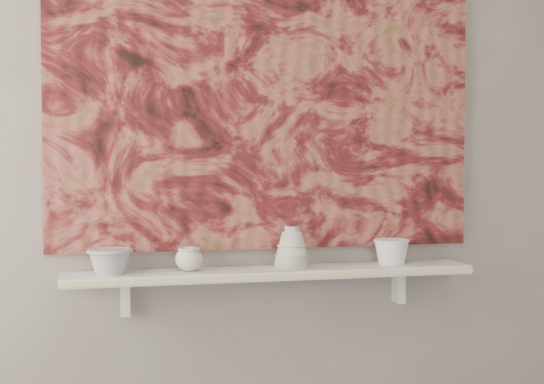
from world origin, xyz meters
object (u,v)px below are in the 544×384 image
object	(u,v)px
painting	(267,91)
bowl_grey	(110,261)
bell_vessel	(292,247)
bowl_white	(391,252)
shelf	(272,273)
cup_cream	(189,259)

from	to	relation	value
painting	bowl_grey	bearing A→B (deg)	-171.53
bell_vessel	bowl_white	bearing A→B (deg)	0.00
shelf	cup_cream	xyz separation A→B (m)	(-0.28, 0.00, 0.06)
shelf	bell_vessel	world-z (taller)	bell_vessel
bowl_grey	shelf	bearing A→B (deg)	0.00
painting	bell_vessel	bearing A→B (deg)	-49.26
shelf	painting	world-z (taller)	painting
bell_vessel	cup_cream	bearing A→B (deg)	180.00
bowl_grey	cup_cream	bearing A→B (deg)	0.00
cup_cream	bell_vessel	bearing A→B (deg)	0.00
bowl_grey	bowl_white	bearing A→B (deg)	0.00
painting	bell_vessel	world-z (taller)	painting
bowl_grey	cup_cream	xyz separation A→B (m)	(0.26, 0.00, -0.00)
painting	bowl_white	xyz separation A→B (m)	(0.43, -0.08, -0.56)
bowl_grey	bowl_white	distance (m)	0.97
cup_cream	bell_vessel	world-z (taller)	bell_vessel
cup_cream	bowl_white	world-z (taller)	bowl_white
shelf	bell_vessel	size ratio (longest dim) A/B	9.74
cup_cream	bowl_white	xyz separation A→B (m)	(0.72, 0.00, 0.00)
shelf	painting	bearing A→B (deg)	90.00
cup_cream	bell_vessel	xyz separation A→B (m)	(0.35, 0.00, 0.03)
bowl_grey	bowl_white	size ratio (longest dim) A/B	1.17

